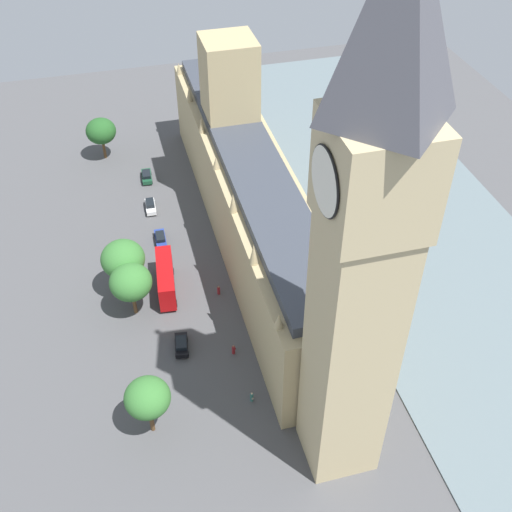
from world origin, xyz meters
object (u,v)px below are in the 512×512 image
(clock_tower, at_px, (365,250))
(plane_tree_corner, at_px, (123,259))
(parliament_building, at_px, (248,189))
(plane_tree_slot_11, at_px, (147,398))
(car_white_far_end, at_px, (150,206))
(car_blue_under_trees, at_px, (161,238))
(car_dark_green_near_tower, at_px, (147,176))
(car_black_midblock, at_px, (181,345))
(pedestrian_kerbside, at_px, (219,290))
(street_lamp_slot_12, at_px, (122,264))
(pedestrian_by_river_gate, at_px, (252,397))
(double_decker_bus_trailing, at_px, (166,278))
(plane_tree_opposite_hall, at_px, (131,282))
(pedestrian_leading, at_px, (234,350))
(plane_tree_slot_10, at_px, (101,131))

(clock_tower, relative_size, plane_tree_corner, 6.42)
(parliament_building, height_order, plane_tree_slot_11, parliament_building)
(car_white_far_end, relative_size, car_blue_under_trees, 0.96)
(car_dark_green_near_tower, bearing_deg, clock_tower, -73.60)
(car_black_midblock, xyz_separation_m, pedestrian_kerbside, (-7.52, -9.64, -0.17))
(car_blue_under_trees, bearing_deg, street_lamp_slot_12, -126.75)
(car_white_far_end, relative_size, pedestrian_by_river_gate, 2.84)
(clock_tower, relative_size, street_lamp_slot_12, 10.25)
(double_decker_bus_trailing, bearing_deg, car_dark_green_near_tower, -86.24)
(parliament_building, distance_m, car_black_midblock, 29.29)
(double_decker_bus_trailing, bearing_deg, clock_tower, 120.92)
(car_black_midblock, relative_size, plane_tree_opposite_hall, 0.50)
(car_dark_green_near_tower, distance_m, plane_tree_slot_11, 56.82)
(pedestrian_leading, bearing_deg, parliament_building, 122.24)
(pedestrian_kerbside, distance_m, plane_tree_slot_10, 46.77)
(double_decker_bus_trailing, relative_size, plane_tree_slot_11, 1.18)
(plane_tree_opposite_hall, height_order, plane_tree_slot_11, plane_tree_slot_11)
(clock_tower, height_order, plane_tree_slot_10, clock_tower)
(pedestrian_by_river_gate, height_order, street_lamp_slot_12, street_lamp_slot_12)
(car_dark_green_near_tower, distance_m, street_lamp_slot_12, 29.40)
(parliament_building, bearing_deg, pedestrian_by_river_gate, 76.47)
(parliament_building, xyz_separation_m, pedestrian_leading, (8.76, 25.98, -8.38))
(pedestrian_by_river_gate, height_order, plane_tree_opposite_hall, plane_tree_opposite_hall)
(pedestrian_by_river_gate, bearing_deg, street_lamp_slot_12, -77.75)
(car_white_far_end, height_order, car_blue_under_trees, same)
(pedestrian_leading, height_order, street_lamp_slot_12, street_lamp_slot_12)
(pedestrian_by_river_gate, relative_size, plane_tree_slot_11, 0.18)
(clock_tower, height_order, car_black_midblock, clock_tower)
(double_decker_bus_trailing, distance_m, plane_tree_opposite_hall, 7.37)
(plane_tree_slot_10, bearing_deg, car_black_midblock, 96.66)
(pedestrian_leading, bearing_deg, car_black_midblock, -150.21)
(car_blue_under_trees, distance_m, plane_tree_slot_11, 37.65)
(pedestrian_kerbside, bearing_deg, street_lamp_slot_12, 170.77)
(plane_tree_opposite_hall, distance_m, plane_tree_corner, 4.73)
(car_dark_green_near_tower, height_order, car_white_far_end, same)
(clock_tower, distance_m, pedestrian_leading, 37.61)
(plane_tree_corner, bearing_deg, car_white_far_end, -106.94)
(double_decker_bus_trailing, xyz_separation_m, pedestrian_kerbside, (-7.69, 2.85, -1.92))
(car_black_midblock, relative_size, plane_tree_slot_11, 0.50)
(street_lamp_slot_12, bearing_deg, plane_tree_corner, 100.30)
(car_blue_under_trees, relative_size, pedestrian_kerbside, 2.93)
(car_dark_green_near_tower, height_order, plane_tree_slot_11, plane_tree_slot_11)
(plane_tree_slot_11, bearing_deg, car_black_midblock, -115.41)
(double_decker_bus_trailing, bearing_deg, plane_tree_slot_10, -76.07)
(plane_tree_slot_10, distance_m, street_lamp_slot_12, 38.45)
(double_decker_bus_trailing, xyz_separation_m, car_black_midblock, (-0.17, 12.49, -1.75))
(car_white_far_end, bearing_deg, pedestrian_kerbside, 108.83)
(car_white_far_end, height_order, pedestrian_leading, car_white_far_end)
(plane_tree_opposite_hall, xyz_separation_m, plane_tree_slot_10, (0.81, -45.07, -0.19))
(car_black_midblock, bearing_deg, clock_tower, -45.48)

